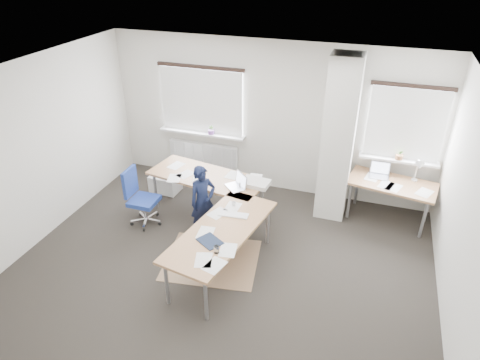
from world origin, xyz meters
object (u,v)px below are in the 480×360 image
(desk_main, at_px, (216,202))
(person, at_px, (203,201))
(task_chair, at_px, (143,209))
(desk_side, at_px, (392,185))

(desk_main, relative_size, person, 2.46)
(task_chair, xyz_separation_m, person, (1.08, 0.07, 0.33))
(desk_main, distance_m, desk_side, 2.94)
(desk_main, height_order, desk_side, desk_side)
(task_chair, relative_size, person, 0.83)
(desk_side, bearing_deg, task_chair, -150.21)
(desk_main, relative_size, desk_side, 1.98)
(desk_main, xyz_separation_m, desk_side, (2.57, 1.43, -0.01))
(task_chair, bearing_deg, desk_side, 19.06)
(task_chair, distance_m, person, 1.13)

